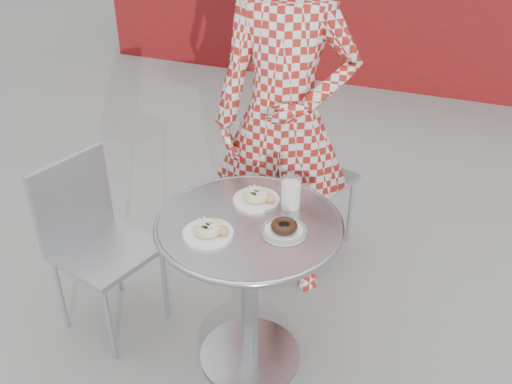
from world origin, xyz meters
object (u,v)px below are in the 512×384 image
at_px(chair_far, 306,206).
at_px(plate_far, 257,197).
at_px(seated_person, 285,120).
at_px(plate_near, 209,231).
at_px(milk_cup, 291,194).
at_px(plate_checker, 284,229).
at_px(bistro_table, 249,259).
at_px(chair_left, 110,279).

relative_size(chair_far, plate_far, 4.49).
bearing_deg(seated_person, chair_far, 70.65).
height_order(chair_far, plate_far, chair_far).
distance_m(plate_near, milk_cup, 0.37).
distance_m(chair_far, plate_far, 0.92).
height_order(seated_person, plate_checker, seated_person).
height_order(bistro_table, plate_far, plate_far).
bearing_deg(plate_checker, plate_far, 136.56).
height_order(plate_far, plate_checker, plate_far).
xyz_separation_m(bistro_table, chair_left, (-0.70, -0.02, -0.31)).
relative_size(bistro_table, chair_far, 0.88).
distance_m(bistro_table, plate_near, 0.26).
bearing_deg(chair_left, plate_checker, -74.97).
xyz_separation_m(chair_far, seated_person, (-0.04, -0.30, 0.64)).
bearing_deg(plate_far, seated_person, 95.90).
distance_m(bistro_table, chair_far, 0.97).
bearing_deg(chair_left, bistro_table, -73.74).
relative_size(chair_left, plate_checker, 4.74).
bearing_deg(bistro_table, plate_far, 99.63).
xyz_separation_m(plate_near, plate_checker, (0.25, 0.12, -0.01)).
distance_m(chair_left, plate_near, 0.79).
height_order(chair_left, plate_far, chair_left).
bearing_deg(chair_far, seated_person, 104.18).
bearing_deg(bistro_table, plate_checker, -5.68).
bearing_deg(seated_person, plate_checker, -82.73).
xyz_separation_m(chair_left, seated_person, (0.62, 0.63, 0.65)).
xyz_separation_m(bistro_table, plate_checker, (0.15, -0.01, 0.20)).
bearing_deg(bistro_table, seated_person, 96.81).
distance_m(chair_left, seated_person, 1.10).
distance_m(bistro_table, plate_checker, 0.25).
bearing_deg(plate_checker, chair_far, 101.06).
distance_m(bistro_table, chair_left, 0.76).
height_order(seated_person, plate_near, seated_person).
distance_m(bistro_table, seated_person, 0.71).
height_order(plate_far, milk_cup, milk_cup).
height_order(bistro_table, plate_checker, plate_checker).
distance_m(chair_left, plate_far, 0.86).
bearing_deg(milk_cup, chair_far, 101.09).
relative_size(seated_person, milk_cup, 13.66).
xyz_separation_m(seated_person, plate_far, (0.05, -0.47, -0.14)).
bearing_deg(bistro_table, milk_cup, 54.51).
distance_m(seated_person, plate_far, 0.49).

